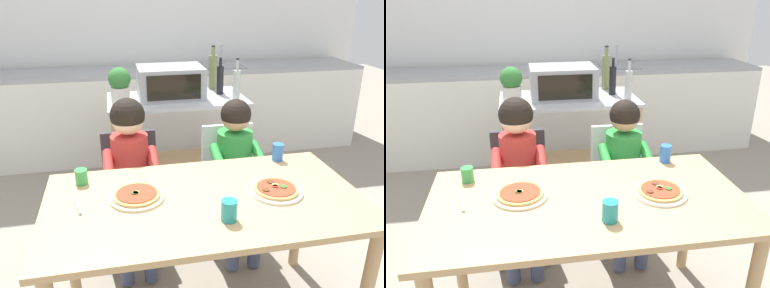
# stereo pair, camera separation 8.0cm
# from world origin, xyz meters

# --- Properties ---
(ground_plane) EXTENTS (10.83, 10.83, 0.00)m
(ground_plane) POSITION_xyz_m (0.00, 1.08, 0.00)
(ground_plane) COLOR gray
(back_wall_tiled) EXTENTS (4.90, 0.14, 2.70)m
(back_wall_tiled) POSITION_xyz_m (-0.00, 2.77, 1.35)
(back_wall_tiled) COLOR white
(back_wall_tiled) RESTS_ON ground
(kitchen_counter) EXTENTS (4.41, 0.60, 1.09)m
(kitchen_counter) POSITION_xyz_m (0.00, 2.36, 0.45)
(kitchen_counter) COLOR silver
(kitchen_counter) RESTS_ON ground
(kitchen_island_cart) EXTENTS (1.06, 0.56, 0.86)m
(kitchen_island_cart) POSITION_xyz_m (0.10, 1.35, 0.58)
(kitchen_island_cart) COLOR #B7BABF
(kitchen_island_cart) RESTS_ON ground
(toaster_oven) EXTENTS (0.49, 0.36, 0.24)m
(toaster_oven) POSITION_xyz_m (0.06, 1.37, 0.98)
(toaster_oven) COLOR #999BA0
(toaster_oven) RESTS_ON kitchen_island_cart
(bottle_clear_vinegar) EXTENTS (0.05, 0.05, 0.32)m
(bottle_clear_vinegar) POSITION_xyz_m (0.52, 1.17, 0.99)
(bottle_clear_vinegar) COLOR #ADB7B2
(bottle_clear_vinegar) RESTS_ON kitchen_island_cart
(bottle_brown_beer) EXTENTS (0.07, 0.07, 0.36)m
(bottle_brown_beer) POSITION_xyz_m (0.44, 1.57, 1.01)
(bottle_brown_beer) COLOR olive
(bottle_brown_beer) RESTS_ON kitchen_island_cart
(bottle_slim_sauce) EXTENTS (0.05, 0.05, 0.29)m
(bottle_slim_sauce) POSITION_xyz_m (0.46, 1.39, 0.98)
(bottle_slim_sauce) COLOR black
(bottle_slim_sauce) RESTS_ON kitchen_island_cart
(potted_herb_plant) EXTENTS (0.16, 0.16, 0.28)m
(potted_herb_plant) POSITION_xyz_m (-0.33, 1.22, 1.01)
(potted_herb_plant) COLOR beige
(potted_herb_plant) RESTS_ON kitchen_island_cart
(dining_table) EXTENTS (1.47, 0.79, 0.75)m
(dining_table) POSITION_xyz_m (0.00, 0.00, 0.65)
(dining_table) COLOR tan
(dining_table) RESTS_ON ground
(dining_chair_left) EXTENTS (0.36, 0.36, 0.81)m
(dining_chair_left) POSITION_xyz_m (-0.31, 0.69, 0.48)
(dining_chair_left) COLOR #333338
(dining_chair_left) RESTS_ON ground
(dining_chair_right) EXTENTS (0.36, 0.36, 0.81)m
(dining_chair_right) POSITION_xyz_m (0.34, 0.69, 0.48)
(dining_chair_right) COLOR silver
(dining_chair_right) RESTS_ON ground
(child_in_red_shirt) EXTENTS (0.32, 0.42, 1.06)m
(child_in_red_shirt) POSITION_xyz_m (-0.31, 0.57, 0.69)
(child_in_red_shirt) COLOR #424C6B
(child_in_red_shirt) RESTS_ON ground
(child_in_green_shirt) EXTENTS (0.32, 0.42, 1.01)m
(child_in_green_shirt) POSITION_xyz_m (0.34, 0.56, 0.66)
(child_in_green_shirt) COLOR #424C6B
(child_in_green_shirt) RESTS_ON ground
(pizza_plate_cream) EXTENTS (0.26, 0.26, 0.03)m
(pizza_plate_cream) POSITION_xyz_m (-0.31, 0.06, 0.77)
(pizza_plate_cream) COLOR beige
(pizza_plate_cream) RESTS_ON dining_table
(pizza_plate_white) EXTENTS (0.25, 0.25, 0.03)m
(pizza_plate_white) POSITION_xyz_m (0.34, -0.01, 0.77)
(pizza_plate_white) COLOR white
(pizza_plate_white) RESTS_ON dining_table
(drinking_cup_teal) EXTENTS (0.07, 0.07, 0.09)m
(drinking_cup_teal) POSITION_xyz_m (0.05, -0.19, 0.80)
(drinking_cup_teal) COLOR teal
(drinking_cup_teal) RESTS_ON dining_table
(drinking_cup_green) EXTENTS (0.06, 0.06, 0.08)m
(drinking_cup_green) POSITION_xyz_m (-0.56, 0.26, 0.79)
(drinking_cup_green) COLOR green
(drinking_cup_green) RESTS_ON dining_table
(drinking_cup_blue) EXTENTS (0.06, 0.06, 0.10)m
(drinking_cup_blue) POSITION_xyz_m (0.50, 0.33, 0.80)
(drinking_cup_blue) COLOR blue
(drinking_cup_blue) RESTS_ON dining_table
(serving_spoon) EXTENTS (0.05, 0.14, 0.01)m
(serving_spoon) POSITION_xyz_m (-0.57, 0.04, 0.76)
(serving_spoon) COLOR #B7BABF
(serving_spoon) RESTS_ON dining_table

